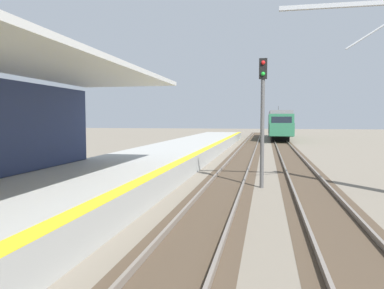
% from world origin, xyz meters
% --- Properties ---
extents(station_platform, '(5.00, 80.00, 0.91)m').
position_xyz_m(station_platform, '(-2.50, 16.00, 0.45)').
color(station_platform, '#A8A8A3').
rests_on(station_platform, ground).
extents(track_pair_nearest_platform, '(2.34, 120.00, 0.16)m').
position_xyz_m(track_pair_nearest_platform, '(1.90, 20.00, 0.05)').
color(track_pair_nearest_platform, '#4C3D2D').
rests_on(track_pair_nearest_platform, ground).
extents(track_pair_middle, '(2.34, 120.00, 0.16)m').
position_xyz_m(track_pair_middle, '(5.30, 20.00, 0.05)').
color(track_pair_middle, '#4C3D2D').
rests_on(track_pair_middle, ground).
extents(approaching_train, '(2.93, 19.60, 4.76)m').
position_xyz_m(approaching_train, '(5.30, 55.54, 2.18)').
color(approaching_train, '#286647').
rests_on(approaching_train, ground).
extents(rail_signal_post, '(0.32, 0.34, 5.20)m').
position_xyz_m(rail_signal_post, '(3.37, 17.71, 3.19)').
color(rail_signal_post, '#4C4C4C').
rests_on(rail_signal_post, ground).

